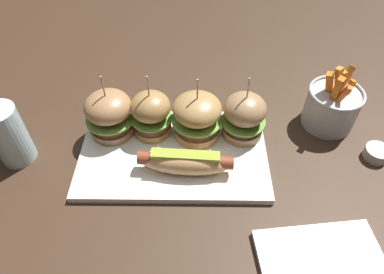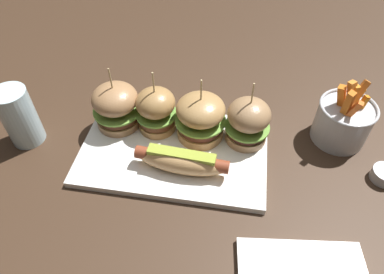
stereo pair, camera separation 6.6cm
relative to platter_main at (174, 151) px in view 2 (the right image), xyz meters
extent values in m
plane|color=#382619|center=(0.00, 0.00, -0.01)|extent=(3.00, 3.00, 0.00)
cube|color=white|center=(0.00, 0.00, 0.00)|extent=(0.37, 0.23, 0.01)
ellipsoid|color=tan|center=(0.03, -0.05, 0.03)|extent=(0.17, 0.06, 0.05)
cylinder|color=brown|center=(0.03, -0.05, 0.04)|extent=(0.18, 0.04, 0.02)
cube|color=olive|center=(0.03, -0.05, 0.05)|extent=(0.13, 0.03, 0.01)
cylinder|color=#9A7049|center=(-0.13, 0.05, 0.02)|extent=(0.09, 0.09, 0.02)
cylinder|color=#4F2B1A|center=(-0.13, 0.05, 0.03)|extent=(0.08, 0.08, 0.02)
cylinder|color=#6B9E3D|center=(-0.13, 0.05, 0.04)|extent=(0.10, 0.10, 0.00)
ellipsoid|color=#9A7049|center=(-0.13, 0.05, 0.07)|extent=(0.09, 0.09, 0.06)
cylinder|color=tan|center=(-0.13, 0.05, 0.12)|extent=(0.00, 0.00, 0.06)
cylinder|color=#9A7242|center=(-0.04, 0.05, 0.02)|extent=(0.08, 0.08, 0.02)
cylinder|color=brown|center=(-0.04, 0.05, 0.03)|extent=(0.07, 0.07, 0.02)
cylinder|color=#609338|center=(-0.04, 0.05, 0.04)|extent=(0.08, 0.08, 0.00)
ellipsoid|color=#9A7242|center=(-0.04, 0.05, 0.07)|extent=(0.08, 0.08, 0.06)
cylinder|color=tan|center=(-0.04, 0.05, 0.12)|extent=(0.00, 0.00, 0.06)
cylinder|color=#A37B49|center=(0.05, 0.05, 0.02)|extent=(0.09, 0.09, 0.02)
cylinder|color=#4F2920|center=(0.05, 0.05, 0.04)|extent=(0.09, 0.09, 0.02)
cylinder|color=#6B9E3D|center=(0.05, 0.05, 0.05)|extent=(0.10, 0.10, 0.00)
ellipsoid|color=#A37B49|center=(0.05, 0.05, 0.08)|extent=(0.10, 0.10, 0.05)
cylinder|color=tan|center=(0.05, 0.05, 0.12)|extent=(0.00, 0.00, 0.06)
cylinder|color=#99744E|center=(0.14, 0.05, 0.02)|extent=(0.08, 0.08, 0.02)
cylinder|color=#44231E|center=(0.14, 0.05, 0.03)|extent=(0.08, 0.08, 0.01)
cylinder|color=#6B9E3D|center=(0.14, 0.05, 0.04)|extent=(0.09, 0.09, 0.00)
ellipsoid|color=#99744E|center=(0.14, 0.05, 0.07)|extent=(0.08, 0.08, 0.06)
cylinder|color=tan|center=(0.14, 0.05, 0.12)|extent=(0.00, 0.00, 0.06)
cylinder|color=#B7BABF|center=(0.33, 0.10, 0.03)|extent=(0.11, 0.11, 0.08)
torus|color=#B7BABF|center=(0.33, 0.10, 0.08)|extent=(0.11, 0.11, 0.01)
cube|color=orange|center=(0.33, 0.10, 0.08)|extent=(0.02, 0.01, 0.09)
cube|color=orange|center=(0.33, 0.10, 0.09)|extent=(0.04, 0.02, 0.09)
cube|color=orange|center=(0.33, 0.08, 0.08)|extent=(0.03, 0.03, 0.08)
cube|color=orange|center=(0.33, 0.10, 0.09)|extent=(0.05, 0.04, 0.09)
cube|color=orange|center=(0.32, 0.08, 0.09)|extent=(0.03, 0.04, 0.09)
cube|color=orange|center=(0.31, 0.11, 0.08)|extent=(0.04, 0.02, 0.08)
cube|color=orange|center=(0.35, 0.10, 0.07)|extent=(0.02, 0.02, 0.06)
cube|color=orange|center=(0.33, 0.10, 0.08)|extent=(0.04, 0.04, 0.08)
cylinder|color=silver|center=(-0.31, -0.01, 0.06)|extent=(0.07, 0.07, 0.12)
camera|label=1|loc=(0.04, -0.45, 0.53)|focal=32.68mm
camera|label=2|loc=(0.11, -0.44, 0.53)|focal=32.68mm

